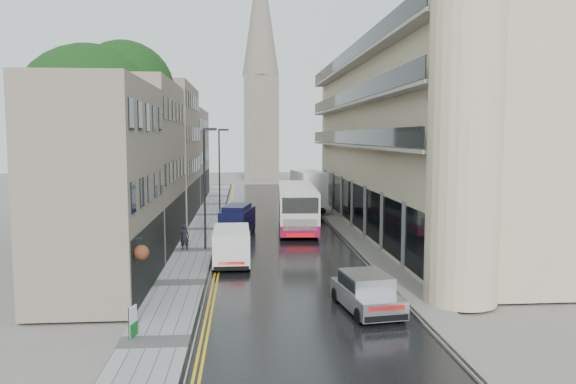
{
  "coord_description": "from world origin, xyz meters",
  "views": [
    {
      "loc": [
        -2.64,
        -17.38,
        7.52
      ],
      "look_at": [
        0.18,
        18.0,
        3.98
      ],
      "focal_mm": 35.0,
      "sensor_mm": 36.0,
      "label": 1
    }
  ],
  "objects": [
    {
      "name": "tree_far",
      "position": [
        -12.2,
        33.0,
        6.23
      ],
      "size": [
        9.24,
        9.24,
        12.46
      ],
      "primitive_type": null,
      "color": "black",
      "rests_on": "ground"
    },
    {
      "name": "church_spire",
      "position": [
        0.5,
        82.0,
        20.0
      ],
      "size": [
        6.4,
        6.4,
        40.0
      ],
      "primitive_type": null,
      "color": "gray",
      "rests_on": "ground"
    },
    {
      "name": "left_sidewalk",
      "position": [
        -5.85,
        27.5,
        0.06
      ],
      "size": [
        2.7,
        85.0,
        0.12
      ],
      "primitive_type": "cube",
      "color": "gray",
      "rests_on": "ground"
    },
    {
      "name": "modern_block",
      "position": [
        10.3,
        26.0,
        7.0
      ],
      "size": [
        8.0,
        40.0,
        14.0
      ],
      "primitive_type": null,
      "color": "beige",
      "rests_on": "ground"
    },
    {
      "name": "lamp_post_far",
      "position": [
        -4.79,
        32.91,
        4.13
      ],
      "size": [
        0.92,
        0.27,
        8.02
      ],
      "primitive_type": null,
      "rotation": [
        0.0,
        0.0,
        0.08
      ],
      "color": "black",
      "rests_on": "left_sidewalk"
    },
    {
      "name": "silver_hatchback",
      "position": [
        1.95,
        4.21,
        0.85
      ],
      "size": [
        2.54,
        4.66,
        1.66
      ],
      "primitive_type": null,
      "rotation": [
        0.0,
        0.0,
        0.14
      ],
      "color": "silver",
      "rests_on": "road"
    },
    {
      "name": "tree_near",
      "position": [
        -12.5,
        20.0,
        6.95
      ],
      "size": [
        10.56,
        10.56,
        13.89
      ],
      "primitive_type": null,
      "color": "black",
      "rests_on": "ground"
    },
    {
      "name": "white_van",
      "position": [
        -4.3,
        13.47,
        1.11
      ],
      "size": [
        2.13,
        4.84,
        2.18
      ],
      "primitive_type": null,
      "rotation": [
        0.0,
        0.0,
        0.01
      ],
      "color": "white",
      "rests_on": "road"
    },
    {
      "name": "right_sidewalk",
      "position": [
        5.4,
        27.5,
        0.06
      ],
      "size": [
        1.8,
        85.0,
        0.12
      ],
      "primitive_type": "cube",
      "color": "slate",
      "rests_on": "ground"
    },
    {
      "name": "pedestrian",
      "position": [
        -6.51,
        19.12,
        0.97
      ],
      "size": [
        0.66,
        0.48,
        1.7
      ],
      "primitive_type": "imported",
      "rotation": [
        0.0,
        0.0,
        3.03
      ],
      "color": "black",
      "rests_on": "left_sidewalk"
    },
    {
      "name": "old_shop_row",
      "position": [
        -9.45,
        30.0,
        6.0
      ],
      "size": [
        4.5,
        56.0,
        12.0
      ],
      "primitive_type": null,
      "color": "gray",
      "rests_on": "ground"
    },
    {
      "name": "white_lorry",
      "position": [
        2.72,
        35.42,
        2.09
      ],
      "size": [
        3.42,
        8.13,
        4.14
      ],
      "primitive_type": null,
      "rotation": [
        0.0,
        0.0,
        0.14
      ],
      "color": "silver",
      "rests_on": "road"
    },
    {
      "name": "cream_bus",
      "position": [
        0.19,
        24.57,
        1.74
      ],
      "size": [
        3.56,
        12.75,
        3.44
      ],
      "primitive_type": null,
      "rotation": [
        0.0,
        0.0,
        -0.06
      ],
      "color": "white",
      "rests_on": "road"
    },
    {
      "name": "ground",
      "position": [
        0.0,
        0.0,
        0.0
      ],
      "size": [
        200.0,
        200.0,
        0.0
      ],
      "primitive_type": "plane",
      "color": "slate",
      "rests_on": "ground"
    },
    {
      "name": "estate_sign",
      "position": [
        -6.77,
        3.19,
        0.69
      ],
      "size": [
        0.23,
        0.68,
        1.13
      ],
      "primitive_type": null,
      "rotation": [
        0.0,
        0.0,
        -0.23
      ],
      "color": "silver",
      "rests_on": "left_sidewalk"
    },
    {
      "name": "navy_van",
      "position": [
        -4.3,
        23.61,
        1.23
      ],
      "size": [
        2.81,
        5.02,
        2.41
      ],
      "primitive_type": null,
      "rotation": [
        0.0,
        0.0,
        -0.2
      ],
      "color": "black",
      "rests_on": "road"
    },
    {
      "name": "road",
      "position": [
        0.0,
        27.5,
        0.01
      ],
      "size": [
        9.0,
        85.0,
        0.02
      ],
      "primitive_type": "cube",
      "color": "black",
      "rests_on": "ground"
    },
    {
      "name": "lamp_post_near",
      "position": [
        -5.18,
        19.36,
        4.07
      ],
      "size": [
        0.9,
        0.27,
        7.9
      ],
      "primitive_type": null,
      "rotation": [
        0.0,
        0.0,
        0.09
      ],
      "color": "black",
      "rests_on": "left_sidewalk"
    }
  ]
}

